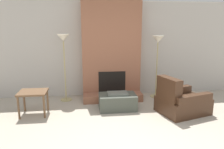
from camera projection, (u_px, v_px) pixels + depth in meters
name	position (u px, v px, depth m)	size (l,w,h in m)	color
ground_plane	(130.00, 148.00, 3.55)	(24.00, 24.00, 0.00)	#B2A893
wall_back	(110.00, 49.00, 6.09)	(7.92, 0.06, 2.60)	#BCB7AD
fireplace	(111.00, 53.00, 5.85)	(1.55, 0.79, 2.60)	#935B42
ottoman	(118.00, 101.00, 5.17)	(0.86, 0.54, 0.41)	#474C42
armchair	(180.00, 103.00, 4.92)	(1.21, 1.06, 0.86)	#422819
side_table	(33.00, 95.00, 4.79)	(0.60, 0.52, 0.54)	brown
floor_lamp_left	(64.00, 45.00, 5.52)	(0.31, 0.31, 1.74)	tan
floor_lamp_right	(158.00, 46.00, 5.82)	(0.31, 0.31, 1.69)	tan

